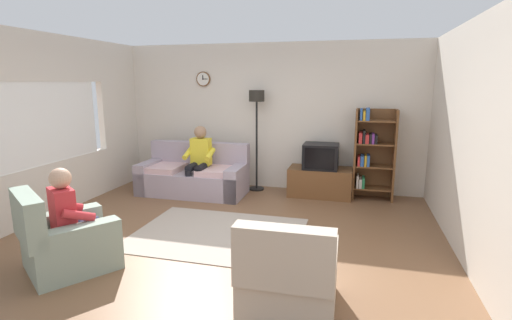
{
  "coord_description": "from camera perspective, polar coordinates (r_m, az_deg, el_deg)",
  "views": [
    {
      "loc": [
        1.6,
        -4.37,
        1.99
      ],
      "look_at": [
        0.27,
        0.64,
        0.93
      ],
      "focal_mm": 26.73,
      "sensor_mm": 36.0,
      "label": 1
    }
  ],
  "objects": [
    {
      "name": "floor_lamp",
      "position": [
        6.97,
        0.1,
        7.12
      ],
      "size": [
        0.28,
        0.28,
        1.85
      ],
      "color": "black",
      "rests_on": "ground_plane"
    },
    {
      "name": "person_in_left_armchair",
      "position": [
        4.58,
        -25.74,
        -7.22
      ],
      "size": [
        0.61,
        0.64,
        1.12
      ],
      "color": "red",
      "rests_on": "ground_plane"
    },
    {
      "name": "back_wall_assembly",
      "position": [
        7.24,
        2.05,
        6.49
      ],
      "size": [
        6.2,
        0.17,
        2.7
      ],
      "color": "silver",
      "rests_on": "ground_plane"
    },
    {
      "name": "area_rug",
      "position": [
        5.2,
        -5.73,
        -10.94
      ],
      "size": [
        2.2,
        1.7,
        0.01
      ],
      "primitive_type": "cube",
      "color": "#AD9E8E",
      "rests_on": "ground_plane"
    },
    {
      "name": "tv_stand",
      "position": [
        6.87,
        9.56,
        -3.26
      ],
      "size": [
        1.1,
        0.56,
        0.5
      ],
      "color": "brown",
      "rests_on": "ground_plane"
    },
    {
      "name": "armchair_near_bookshelf",
      "position": [
        3.51,
        5.0,
        -17.41
      ],
      "size": [
        0.82,
        0.9,
        0.9
      ],
      "color": "#BCAD99",
      "rests_on": "ground_plane"
    },
    {
      "name": "tv",
      "position": [
        6.74,
        9.67,
        0.57
      ],
      "size": [
        0.6,
        0.49,
        0.44
      ],
      "color": "black",
      "rests_on": "tv_stand"
    },
    {
      "name": "person_on_couch",
      "position": [
        6.76,
        -8.54,
        0.42
      ],
      "size": [
        0.51,
        0.54,
        1.24
      ],
      "color": "yellow",
      "rests_on": "ground_plane"
    },
    {
      "name": "left_wall_assembly",
      "position": [
        6.3,
        -30.37,
        4.04
      ],
      "size": [
        0.12,
        5.8,
        2.7
      ],
      "color": "silver",
      "rests_on": "ground_plane"
    },
    {
      "name": "bookshelf",
      "position": [
        6.8,
        16.88,
        1.12
      ],
      "size": [
        0.68,
        0.36,
        1.57
      ],
      "color": "brown",
      "rests_on": "ground_plane"
    },
    {
      "name": "right_wall",
      "position": [
        4.59,
        30.67,
        1.93
      ],
      "size": [
        0.12,
        5.8,
        2.7
      ],
      "primitive_type": "cube",
      "color": "silver",
      "rests_on": "ground_plane"
    },
    {
      "name": "couch",
      "position": [
        7.0,
        -9.31,
        -2.45
      ],
      "size": [
        1.91,
        0.9,
        0.9
      ],
      "color": "#A899A8",
      "rests_on": "ground_plane"
    },
    {
      "name": "armchair_near_window",
      "position": [
        4.67,
        -26.47,
        -11.07
      ],
      "size": [
        1.16,
        1.18,
        0.9
      ],
      "color": "gray",
      "rests_on": "ground_plane"
    },
    {
      "name": "ground_plane",
      "position": [
        5.06,
        -4.89,
        -11.64
      ],
      "size": [
        12.0,
        12.0,
        0.0
      ],
      "primitive_type": "plane",
      "color": "brown"
    }
  ]
}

